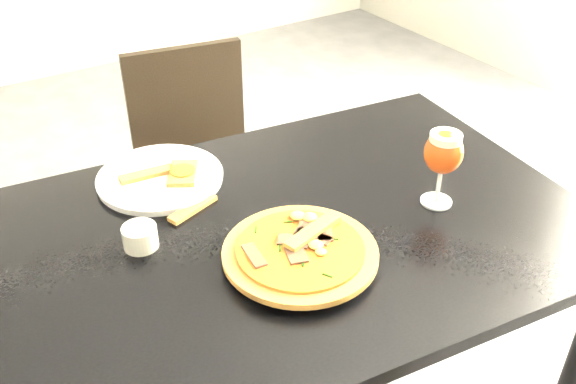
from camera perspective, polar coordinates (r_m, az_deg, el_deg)
dining_table at (r=1.35m, az=0.22°, el=-6.03°), size 1.29×0.94×0.75m
chair_far at (r=2.03m, az=-7.74°, el=1.76°), size 0.44×0.44×0.83m
plate_main at (r=1.21m, az=1.49°, el=-5.57°), size 0.30×0.30×0.01m
pizza at (r=1.19m, az=1.12°, el=-5.25°), size 0.29×0.29×0.03m
plate_second at (r=1.45m, az=-11.29°, el=1.24°), size 0.34×0.34×0.01m
crust_scraps at (r=1.44m, az=-10.38°, el=1.66°), size 0.18×0.12×0.01m
loose_crust at (r=1.35m, az=-8.46°, el=-1.44°), size 0.12×0.06×0.01m
sauce_cup at (r=1.26m, az=-13.02°, el=-3.83°), size 0.07×0.07×0.04m
beer_glass at (r=1.33m, az=13.67°, el=3.40°), size 0.08×0.08×0.17m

